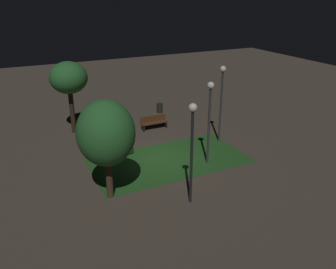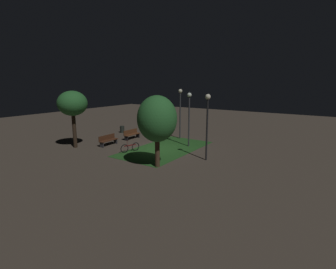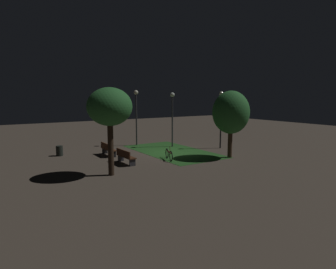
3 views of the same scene
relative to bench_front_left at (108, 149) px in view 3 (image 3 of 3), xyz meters
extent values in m
plane|color=#473D33|center=(1.47, 4.28, -0.48)|extent=(60.00, 60.00, 0.00)
cube|color=#23511E|center=(1.15, 4.67, -0.48)|extent=(8.38, 4.43, 0.01)
cube|color=#512D19|center=(0.00, 0.08, -0.03)|extent=(1.80, 0.48, 0.06)
cube|color=#512D19|center=(0.00, -0.13, 0.20)|extent=(1.80, 0.06, 0.40)
cube|color=black|center=(-0.80, 0.08, -0.27)|extent=(0.08, 0.38, 0.42)
cube|color=black|center=(0.80, 0.07, -0.27)|extent=(0.08, 0.38, 0.42)
cube|color=#422314|center=(2.94, 0.08, -0.03)|extent=(1.81, 0.54, 0.06)
cube|color=#422314|center=(2.95, -0.13, 0.20)|extent=(1.80, 0.12, 0.40)
cube|color=#2D2D33|center=(2.14, 0.05, -0.27)|extent=(0.09, 0.39, 0.42)
cube|color=#2D2D33|center=(3.74, 0.10, -0.27)|extent=(0.09, 0.39, 0.42)
cylinder|color=#2D2116|center=(4.93, -1.70, 1.00)|extent=(0.30, 0.30, 2.97)
ellipsoid|color=#28662D|center=(4.93, -1.70, 3.13)|extent=(2.32, 2.32, 1.98)
cylinder|color=#423021|center=(5.08, 6.74, 0.72)|extent=(0.30, 0.30, 2.39)
ellipsoid|color=#28662D|center=(5.08, 6.74, 2.59)|extent=(2.47, 2.47, 2.87)
cylinder|color=black|center=(2.07, 8.68, 1.61)|extent=(0.12, 0.12, 4.18)
sphere|color=#F2EDCC|center=(2.07, 8.68, 3.85)|extent=(0.36, 0.36, 0.36)
cylinder|color=#333338|center=(-2.75, 3.63, 1.67)|extent=(0.12, 0.12, 4.30)
sphere|color=#F2EDCC|center=(-2.75, 3.63, 3.97)|extent=(0.36, 0.36, 0.36)
cylinder|color=#333338|center=(-0.57, 5.81, 1.57)|extent=(0.12, 0.12, 4.10)
sphere|color=white|center=(-0.57, 5.81, 3.77)|extent=(0.36, 0.36, 0.36)
cylinder|color=black|center=(-1.73, -2.87, -0.13)|extent=(0.46, 0.46, 0.71)
torus|color=black|center=(2.94, 3.05, -0.15)|extent=(0.65, 0.25, 0.66)
torus|color=black|center=(3.87, 2.76, -0.15)|extent=(0.65, 0.25, 0.66)
cube|color=maroon|center=(3.41, 2.91, 0.03)|extent=(0.95, 0.33, 0.08)
cylinder|color=maroon|center=(3.64, 2.83, 0.25)|extent=(0.03, 0.03, 0.40)
camera|label=1|loc=(8.58, 19.90, 8.08)|focal=37.18mm
camera|label=2|loc=(17.59, 15.97, 4.84)|focal=27.42mm
camera|label=3|loc=(19.06, -7.22, 3.67)|focal=30.96mm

